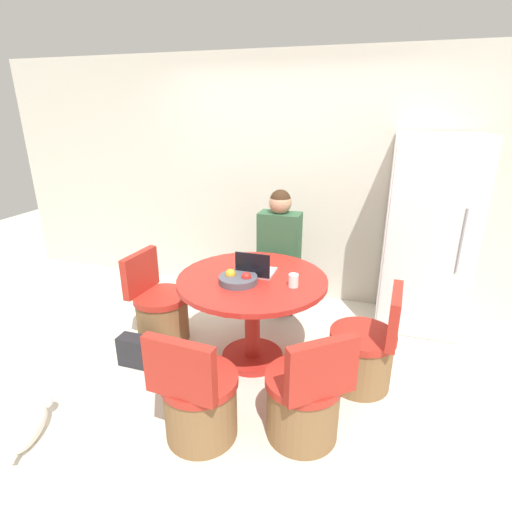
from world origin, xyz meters
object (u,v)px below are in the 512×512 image
refrigerator (427,237)px  chair_near_camera (199,402)px  cat (32,425)px  chair_near_right_corner (304,401)px  chair_right_side (364,354)px  fruit_bowl (238,279)px  laptop (256,270)px  handbag (137,351)px  dining_table (252,299)px  chair_left_side (160,312)px  person_seated (280,249)px

refrigerator → chair_near_camera: size_ratio=2.22×
cat → chair_near_camera: bearing=-91.0°
chair_near_right_corner → refrigerator: bearing=-153.5°
chair_right_side → fruit_bowl: bearing=-82.4°
chair_near_camera → laptop: bearing=-90.1°
laptop → handbag: 1.22m
dining_table → chair_near_camera: size_ratio=1.46×
refrigerator → chair_left_side: size_ratio=2.22×
handbag → refrigerator: bearing=32.1°
person_seated → fruit_bowl: size_ratio=4.44×
chair_near_right_corner → cat: 1.80m
chair_right_side → chair_near_camera: 1.31m
cat → handbag: (0.21, 0.90, 0.04)m
chair_near_right_corner → handbag: bearing=-52.4°
chair_near_camera → handbag: (-0.85, 0.55, -0.14)m
chair_near_right_corner → laptop: (-0.59, 0.78, 0.54)m
chair_left_side → person_seated: 1.30m
fruit_bowl → cat: bearing=-132.3°
chair_near_camera → handbag: 1.02m
chair_left_side → handbag: 0.46m
refrigerator → fruit_bowl: bearing=-140.7°
fruit_bowl → cat: (-1.04, -1.14, -0.71)m
chair_near_right_corner → chair_left_side: bearing=-66.9°
chair_left_side → chair_right_side: (1.84, -0.11, 0.00)m
fruit_bowl → handbag: 1.10m
refrigerator → person_seated: refrigerator is taller
chair_left_side → handbag: size_ratio=2.78×
cat → chair_near_right_corner: bearing=-91.1°
chair_left_side → handbag: (0.02, -0.44, -0.14)m
chair_right_side → chair_near_camera: bearing=-45.4°
laptop → handbag: size_ratio=0.95×
refrigerator → chair_right_side: (-0.44, -1.09, -0.65)m
dining_table → fruit_bowl: fruit_bowl is taller
refrigerator → chair_near_right_corner: 2.02m
chair_right_side → person_seated: 1.34m
chair_right_side → cat: bearing=-56.1°
chair_left_side → chair_right_side: size_ratio=1.00×
chair_right_side → fruit_bowl: (-0.99, -0.08, 0.53)m
dining_table → chair_left_side: (-0.92, 0.06, -0.31)m
chair_near_camera → cat: 1.13m
refrigerator → laptop: bearing=-144.3°
chair_near_right_corner → fruit_bowl: 1.03m
dining_table → cat: dining_table is taller
chair_near_camera → cat: (-1.05, -0.35, -0.18)m
cat → handbag: bearing=-32.4°
refrigerator → laptop: (-1.36, -0.97, -0.11)m
chair_left_side → handbag: chair_left_side is taller
person_seated → chair_left_side: bearing=39.1°
chair_near_right_corner → fruit_bowl: (-0.66, 0.58, 0.53)m
refrigerator → chair_near_camera: 2.51m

